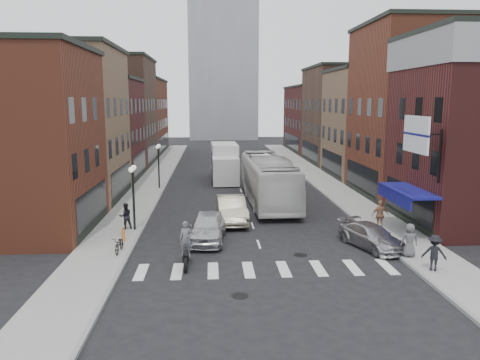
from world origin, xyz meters
name	(u,v)px	position (x,y,z in m)	size (l,w,h in m)	color
ground	(261,250)	(0.00, 0.00, 0.00)	(160.00, 160.00, 0.00)	black
sidewalk_left	(153,181)	(-8.50, 22.00, 0.07)	(3.00, 74.00, 0.15)	gray
sidewalk_right	(321,180)	(8.50, 22.00, 0.07)	(3.00, 74.00, 0.15)	gray
curb_left	(168,182)	(-7.00, 22.00, 0.00)	(0.20, 74.00, 0.16)	gray
curb_right	(306,180)	(7.00, 22.00, 0.00)	(0.20, 74.00, 0.16)	gray
crosswalk_stripes	(267,269)	(0.00, -3.00, 0.00)	(12.00, 2.20, 0.01)	silver
bldg_left_near	(5,140)	(-14.99, 4.50, 5.65)	(10.30, 9.20, 11.30)	brown
bldg_left_mid_a	(56,124)	(-14.99, 14.00, 6.15)	(10.30, 10.20, 12.30)	#9D7856
bldg_left_mid_b	(89,129)	(-14.99, 24.00, 5.15)	(10.30, 10.20, 10.30)	#481A1A
bldg_left_far_a	(111,112)	(-14.99, 35.00, 6.65)	(10.30, 12.20, 13.30)	#492F24
bldg_left_far_b	(130,116)	(-14.99, 49.00, 5.65)	(10.30, 16.20, 11.30)	brown
bldg_right_mid_a	(423,111)	(15.00, 14.00, 7.15)	(10.30, 10.20, 14.30)	brown
bldg_right_mid_b	(379,123)	(14.99, 24.00, 5.65)	(10.30, 10.20, 11.30)	#9D7856
bldg_right_far_a	(349,115)	(14.99, 35.00, 6.15)	(10.30, 12.20, 12.30)	#492F24
bldg_right_far_b	(323,119)	(14.99, 49.00, 5.15)	(10.30, 16.20, 10.30)	#481A1A
awning_blue	(405,192)	(8.93, 2.50, 2.63)	(1.80, 5.00, 0.78)	navy
billboard_sign	(418,136)	(8.59, 0.50, 6.13)	(1.52, 3.00, 3.70)	black
distant_tower	(223,19)	(0.00, 78.00, 25.00)	(14.00, 14.00, 50.00)	#9399A0
streetlamp_near	(133,186)	(-7.40, 4.00, 2.91)	(0.32, 1.22, 4.11)	black
streetlamp_far	(158,158)	(-7.40, 18.00, 2.91)	(0.32, 1.22, 4.11)	black
bike_rack	(123,236)	(-7.60, 1.30, 0.55)	(0.08, 0.68, 0.80)	#D8590C
box_truck	(225,163)	(-1.29, 22.45, 1.80)	(2.75, 8.46, 3.65)	silver
motorcycle_rider	(186,246)	(-3.89, -2.41, 1.07)	(0.64, 2.25, 2.29)	black
transit_bus	(268,180)	(1.82, 11.79, 1.85)	(3.11, 13.27, 3.70)	silver
sedan_left_near	(207,227)	(-2.90, 1.80, 0.83)	(1.97, 4.89, 1.67)	silver
sedan_left_far	(231,209)	(-1.34, 6.00, 0.86)	(1.82, 5.21, 1.72)	#B4AE92
curb_car	(371,236)	(6.12, 0.00, 0.65)	(1.81, 4.46, 1.29)	#ADACB1
parked_bicycle	(119,244)	(-7.50, -0.35, 0.57)	(0.56, 1.61, 0.85)	black
ped_left_solo	(125,216)	(-7.97, 4.19, 0.96)	(0.79, 0.46, 1.63)	black
ped_right_a	(434,253)	(7.71, -4.00, 1.00)	(1.10, 0.55, 1.71)	black
ped_right_b	(380,215)	(7.70, 3.05, 1.07)	(1.08, 0.54, 1.84)	#9B6C4F
ped_right_c	(410,240)	(7.40, -1.99, 1.01)	(0.84, 0.55, 1.72)	#4E5055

